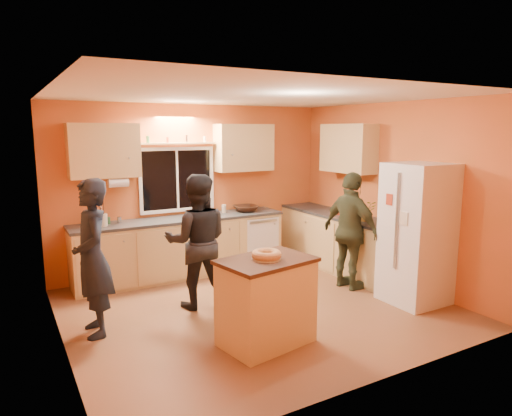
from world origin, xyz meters
TOP-DOWN VIEW (x-y plane):
  - ground at (0.00, 0.00)m, footprint 4.50×4.50m
  - room_shell at (0.12, 0.41)m, footprint 4.54×4.04m
  - back_counter at (0.01, 1.70)m, footprint 4.23×0.62m
  - right_counter at (1.95, 0.50)m, footprint 0.62×1.84m
  - refrigerator at (1.89, -0.80)m, footprint 0.72×0.70m
  - island at (-0.40, -0.87)m, footprint 1.04×0.79m
  - bundt_pastry at (-0.40, -0.87)m, footprint 0.31×0.31m
  - person_left at (-1.89, 0.25)m, footprint 0.42×0.63m
  - person_center at (-0.61, 0.44)m, footprint 0.99×0.89m
  - person_right at (1.50, 0.01)m, footprint 0.50×1.00m
  - mixing_bowl at (0.76, 1.72)m, footprint 0.44×0.44m
  - utensil_crock at (-1.50, 1.68)m, footprint 0.14×0.14m
  - potted_plant at (1.89, 0.13)m, footprint 0.34×0.32m
  - red_box at (1.92, 0.75)m, footprint 0.19×0.16m

SIDE VIEW (x-z plane):
  - ground at x=0.00m, z-range 0.00..0.00m
  - back_counter at x=0.01m, z-range 0.00..0.90m
  - right_counter at x=1.95m, z-range 0.00..0.90m
  - island at x=-0.40m, z-range 0.01..0.92m
  - person_right at x=1.50m, z-range 0.00..1.64m
  - person_center at x=-0.61m, z-range 0.00..1.68m
  - person_left at x=-1.89m, z-range 0.00..1.71m
  - refrigerator at x=1.89m, z-range 0.00..1.80m
  - red_box at x=1.92m, z-range 0.90..0.97m
  - mixing_bowl at x=0.76m, z-range 0.90..1.00m
  - bundt_pastry at x=-0.40m, z-range 0.91..1.00m
  - utensil_crock at x=-1.50m, z-range 0.90..1.07m
  - potted_plant at x=1.89m, z-range 0.90..1.20m
  - room_shell at x=0.12m, z-range 0.31..2.92m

